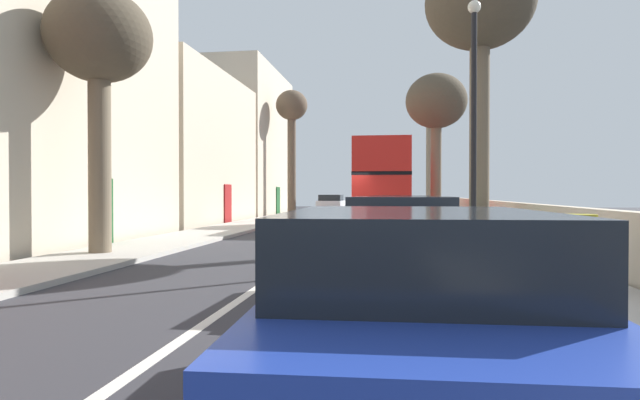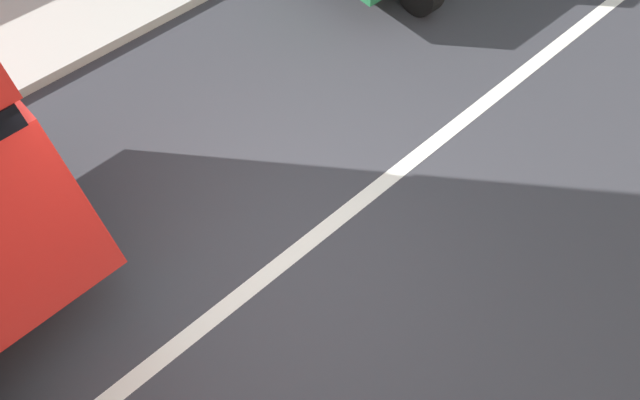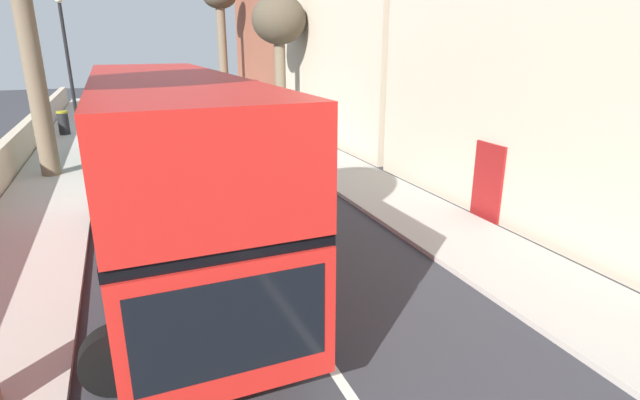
# 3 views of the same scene
# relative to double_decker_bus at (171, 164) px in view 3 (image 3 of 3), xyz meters

# --- Properties ---
(ground_plane) EXTENTS (84.00, 84.00, 0.00)m
(ground_plane) POSITION_rel_double_decker_bus_xyz_m (-1.70, -6.27, -2.35)
(ground_plane) COLOR #333338
(road_centre_line) EXTENTS (0.16, 54.00, 0.01)m
(road_centre_line) POSITION_rel_double_decker_bus_xyz_m (-1.70, -6.27, -2.35)
(road_centre_line) COLOR silver
(road_centre_line) RESTS_ON ground
(sidewalk_left) EXTENTS (2.60, 60.00, 0.12)m
(sidewalk_left) POSITION_rel_double_decker_bus_xyz_m (-6.60, -6.27, -2.29)
(sidewalk_left) COLOR #B2ADA3
(sidewalk_left) RESTS_ON ground
(sidewalk_right) EXTENTS (2.60, 60.00, 0.12)m
(sidewalk_right) POSITION_rel_double_decker_bus_xyz_m (3.20, -6.27, -2.29)
(sidewalk_right) COLOR #B2ADA3
(sidewalk_right) RESTS_ON ground
(terraced_houses_left) EXTENTS (4.07, 47.52, 10.96)m
(terraced_houses_left) POSITION_rel_double_decker_bus_xyz_m (-10.20, -6.16, 2.66)
(terraced_houses_left) COLOR brown
(terraced_houses_left) RESTS_ON ground
(double_decker_bus) EXTENTS (3.69, 10.25, 4.06)m
(double_decker_bus) POSITION_rel_double_decker_bus_xyz_m (0.00, 0.00, 0.00)
(double_decker_bus) COLOR red
(double_decker_bus) RESTS_ON ground
(parked_car_blue_right_0) EXTENTS (2.55, 4.17, 1.53)m
(parked_car_blue_right_0) POSITION_rel_double_decker_bus_xyz_m (0.80, -23.44, -1.46)
(parked_car_blue_right_0) COLOR #1E389E
(parked_car_blue_right_0) RESTS_ON ground
(parked_car_green_right_1) EXTENTS (2.51, 4.58, 1.57)m
(parked_car_green_right_1) POSITION_rel_double_decker_bus_xyz_m (0.80, -11.35, -1.44)
(parked_car_green_right_1) COLOR #1E6038
(parked_car_green_right_1) RESTS_ON ground
(parked_car_white_right_3) EXTENTS (2.55, 4.21, 1.59)m
(parked_car_white_right_3) POSITION_rel_double_decker_bus_xyz_m (0.80, -18.08, -1.44)
(parked_car_white_right_3) COLOR silver
(parked_car_white_right_3) RESTS_ON ground
(street_tree_left_0) EXTENTS (2.67, 2.67, 6.75)m
(street_tree_left_0) POSITION_rel_double_decker_bus_xyz_m (-6.87, -14.56, 3.07)
(street_tree_left_0) COLOR brown
(street_tree_left_0) RESTS_ON sidewalk_left
(street_tree_left_4) EXTENTS (2.28, 2.28, 8.32)m
(street_tree_left_4) POSITION_rel_double_decker_bus_xyz_m (-6.37, -26.48, 4.30)
(street_tree_left_4) COLOR brown
(street_tree_left_4) RESTS_ON sidewalk_left
(lamppost_right) EXTENTS (0.32, 0.32, 6.31)m
(lamppost_right) POSITION_rel_double_decker_bus_xyz_m (2.60, -13.63, 1.45)
(lamppost_right) COLOR black
(lamppost_right) RESTS_ON sidewalk_right
(litter_bin_right) EXTENTS (0.55, 0.55, 1.19)m
(litter_bin_right) POSITION_rel_double_decker_bus_xyz_m (3.60, -18.16, -1.63)
(litter_bin_right) COLOR black
(litter_bin_right) RESTS_ON sidewalk_right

